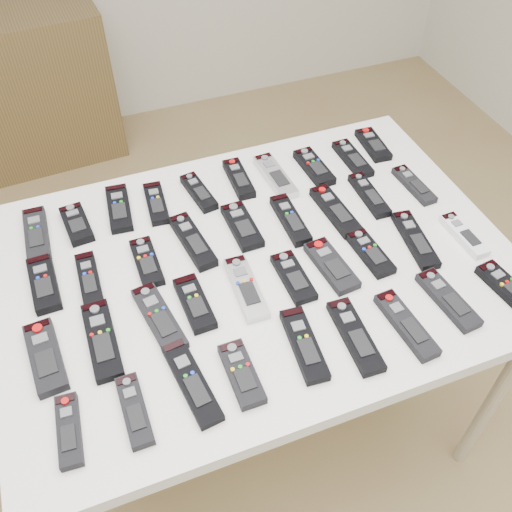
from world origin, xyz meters
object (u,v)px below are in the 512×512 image
object	(u,v)px
remote_1	(77,224)
remote_16	(335,211)
remote_12	(147,262)
remote_17	(369,195)
remote_7	(314,167)
remote_11	(89,280)
table	(256,277)
remote_14	(242,226)
remote_10	(44,284)
remote_30	(135,410)
remote_34	(355,336)
remote_5	(239,179)
remote_36	(448,300)
remote_8	(353,159)
remote_22	(195,303)
remote_15	(290,220)
remote_26	(370,253)
remote_6	(275,176)
remote_2	(119,208)
remote_21	(159,318)
remote_35	(406,325)
remote_37	(508,288)
remote_32	(242,374)
remote_19	(46,357)
remote_23	(246,288)
remote_9	(373,145)
remote_18	(414,185)
remote_25	(332,266)
remote_0	(37,234)
remote_20	(102,340)
remote_33	(304,344)
remote_3	(156,203)
remote_27	(415,240)
remote_31	(192,382)
remote_29	(69,430)
remote_4	(199,192)
remote_28	(464,235)
remote_24	(293,277)
remote_13	(193,241)

from	to	relation	value
remote_1	remote_16	size ratio (longest dim) A/B	0.72
remote_12	remote_17	bearing A→B (deg)	2.47
remote_7	remote_11	distance (m)	0.70
table	remote_14	distance (m)	0.14
remote_10	remote_30	distance (m)	0.41
remote_34	remote_1	bearing A→B (deg)	134.52
remote_5	remote_36	bearing A→B (deg)	-60.56
remote_1	remote_8	bearing A→B (deg)	-5.90
remote_14	remote_22	distance (m)	0.27
remote_15	remote_26	world-z (taller)	remote_15
remote_6	remote_1	bearing A→B (deg)	176.61
table	remote_2	bearing A→B (deg)	132.41
remote_21	remote_35	distance (m)	0.55
remote_37	remote_32	bearing A→B (deg)	172.32
remote_19	remote_35	xyz separation A→B (m)	(0.75, -0.20, -0.00)
remote_23	remote_21	bearing A→B (deg)	-174.56
remote_9	remote_34	xyz separation A→B (m)	(-0.37, -0.60, 0.00)
remote_18	remote_16	bearing A→B (deg)	-178.78
remote_17	remote_25	world-z (taller)	same
remote_18	remote_32	distance (m)	0.76
remote_7	remote_16	xyz separation A→B (m)	(-0.03, -0.19, 0.00)
remote_17	remote_19	bearing A→B (deg)	-165.06
remote_0	remote_11	size ratio (longest dim) A/B	1.12
remote_8	remote_34	world-z (taller)	same
remote_21	remote_5	bearing A→B (deg)	40.77
remote_20	remote_33	bearing A→B (deg)	-22.04
remote_2	remote_3	distance (m)	0.10
remote_6	remote_19	xyz separation A→B (m)	(-0.68, -0.38, 0.00)
remote_27	remote_35	distance (m)	0.27
remote_10	remote_31	bearing A→B (deg)	-57.76
remote_18	remote_37	size ratio (longest dim) A/B	1.00
remote_11	remote_35	distance (m)	0.74
remote_20	remote_35	distance (m)	0.66
remote_26	remote_22	bearing A→B (deg)	176.17
remote_23	remote_29	size ratio (longest dim) A/B	1.26
remote_15	remote_19	bearing A→B (deg)	-161.92
remote_8	remote_33	size ratio (longest dim) A/B	0.90
remote_6	remote_16	xyz separation A→B (m)	(0.09, -0.19, 0.00)
remote_17	remote_25	distance (m)	0.29
remote_3	remote_4	bearing A→B (deg)	5.13
remote_11	remote_32	bearing A→B (deg)	-54.62
remote_28	remote_1	bearing A→B (deg)	155.04
remote_10	remote_24	distance (m)	0.59
remote_19	remote_30	world-z (taller)	remote_19
remote_4	remote_6	xyz separation A→B (m)	(0.22, -0.01, 0.00)
remote_34	remote_18	bearing A→B (deg)	47.86
remote_1	remote_13	world-z (taller)	same
remote_17	remote_36	size ratio (longest dim) A/B	0.98
remote_4	remote_16	xyz separation A→B (m)	(0.31, -0.20, 0.00)
remote_24	remote_37	world-z (taller)	remote_37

